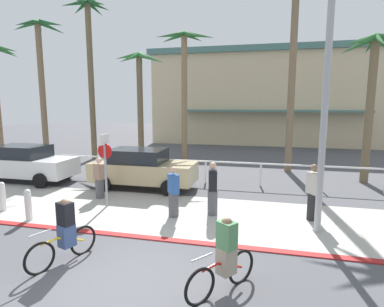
{
  "coord_description": "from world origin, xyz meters",
  "views": [
    {
      "loc": [
        2.71,
        -5.38,
        3.58
      ],
      "look_at": [
        -0.03,
        6.0,
        1.74
      ],
      "focal_mm": 29.68,
      "sensor_mm": 36.0,
      "label": 1
    }
  ],
  "objects": [
    {
      "name": "palm_tree_4",
      "position": [
        -2.37,
        13.7,
        5.88
      ],
      "size": [
        3.63,
        3.09,
        7.88
      ],
      "color": "#846B4C",
      "rests_on": "ground"
    },
    {
      "name": "car_tan_1",
      "position": [
        -2.45,
        6.99,
        0.87
      ],
      "size": [
        4.4,
        2.02,
        1.69
      ],
      "color": "tan",
      "rests_on": "ground"
    },
    {
      "name": "ground_plane",
      "position": [
        0.0,
        10.0,
        0.0
      ],
      "size": [
        80.0,
        80.0,
        0.0
      ],
      "primitive_type": "plane",
      "color": "#4C4C51"
    },
    {
      "name": "palm_tree_1",
      "position": [
        -10.98,
        11.91,
        6.17
      ],
      "size": [
        3.55,
        3.14,
        8.63
      ],
      "color": "#756047",
      "rests_on": "ground"
    },
    {
      "name": "curb_paint",
      "position": [
        0.0,
        2.2,
        0.01
      ],
      "size": [
        44.0,
        0.24,
        0.03
      ],
      "primitive_type": "cube",
      "color": "maroon",
      "rests_on": "ground"
    },
    {
      "name": "sidewalk_strip",
      "position": [
        0.0,
        4.2,
        0.01
      ],
      "size": [
        44.0,
        4.0,
        0.02
      ],
      "primitive_type": "cube",
      "color": "#ADAAA0",
      "rests_on": "ground"
    },
    {
      "name": "building_backdrop",
      "position": [
        2.97,
        26.92,
        4.19
      ],
      "size": [
        21.79,
        11.27,
        8.35
      ],
      "color": "beige",
      "rests_on": "ground"
    },
    {
      "name": "cyclist_yellow_1",
      "position": [
        -1.7,
        0.58,
        0.69
      ],
      "size": [
        0.69,
        1.73,
        1.5
      ],
      "color": "black",
      "rests_on": "ground"
    },
    {
      "name": "bollard_2",
      "position": [
        -4.4,
        2.58,
        0.52
      ],
      "size": [
        0.2,
        0.2,
        1.0
      ],
      "color": "white",
      "rests_on": "ground"
    },
    {
      "name": "stop_sign_bike_lane",
      "position": [
        -2.71,
        4.35,
        1.68
      ],
      "size": [
        0.52,
        0.56,
        2.56
      ],
      "color": "gray",
      "rests_on": "ground"
    },
    {
      "name": "streetlight_curb",
      "position": [
        4.15,
        3.47,
        4.28
      ],
      "size": [
        0.24,
        2.54,
        7.5
      ],
      "color": "#9EA0A5",
      "rests_on": "ground"
    },
    {
      "name": "car_white_0",
      "position": [
        -8.14,
        6.83,
        0.87
      ],
      "size": [
        4.4,
        2.02,
        1.69
      ],
      "color": "white",
      "rests_on": "ground"
    },
    {
      "name": "bollard_1",
      "position": [
        -5.91,
        3.14,
        0.52
      ],
      "size": [
        0.2,
        0.2,
        1.0
      ],
      "color": "white",
      "rests_on": "ground"
    },
    {
      "name": "pedestrian_0",
      "position": [
        1.04,
        4.37,
        0.81
      ],
      "size": [
        0.38,
        0.44,
        1.75
      ],
      "color": "#4C4C51",
      "rests_on": "ground"
    },
    {
      "name": "palm_tree_6",
      "position": [
        7.05,
        10.27,
        5.02
      ],
      "size": [
        2.97,
        2.87,
        6.57
      ],
      "color": "brown",
      "rests_on": "ground"
    },
    {
      "name": "pedestrian_3",
      "position": [
        4.12,
        4.64,
        0.83
      ],
      "size": [
        0.46,
        0.47,
        1.78
      ],
      "color": "#232326",
      "rests_on": "ground"
    },
    {
      "name": "palm_tree_2",
      "position": [
        -8.37,
        13.11,
        7.33
      ],
      "size": [
        2.8,
        3.36,
        9.93
      ],
      "color": "brown",
      "rests_on": "ground"
    },
    {
      "name": "pedestrian_2",
      "position": [
        -0.14,
        3.94,
        0.75
      ],
      "size": [
        0.45,
        0.48,
        1.63
      ],
      "color": "#4C4C51",
      "rests_on": "ground"
    },
    {
      "name": "palm_tree_3",
      "position": [
        -5.1,
        13.25,
        5.03
      ],
      "size": [
        3.44,
        2.89,
        6.71
      ],
      "color": "brown",
      "rests_on": "ground"
    },
    {
      "name": "palm_tree_5",
      "position": [
        3.77,
        12.03,
        7.17
      ],
      "size": [
        3.71,
        3.27,
        9.69
      ],
      "color": "#756047",
      "rests_on": "ground"
    },
    {
      "name": "rail_fence",
      "position": [
        -0.0,
        8.5,
        0.84
      ],
      "size": [
        19.7,
        0.08,
        1.04
      ],
      "color": "white",
      "rests_on": "ground"
    },
    {
      "name": "cyclist_red_0",
      "position": [
        1.99,
        0.26,
        0.69
      ],
      "size": [
        1.14,
        1.49,
        1.5
      ],
      "color": "black",
      "rests_on": "ground"
    },
    {
      "name": "pedestrian_1",
      "position": [
        -3.46,
        5.2,
        0.72
      ],
      "size": [
        0.48,
        0.44,
        1.58
      ],
      "color": "#4C4C51",
      "rests_on": "ground"
    }
  ]
}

